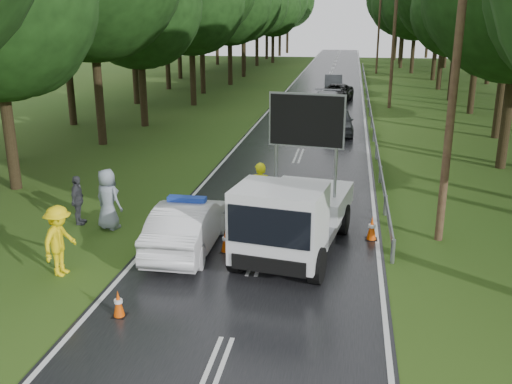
% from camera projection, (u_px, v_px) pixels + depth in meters
% --- Properties ---
extents(ground, '(160.00, 160.00, 0.00)m').
position_uv_depth(ground, '(260.00, 254.00, 16.32)').
color(ground, '#284B15').
rests_on(ground, ground).
extents(road, '(7.00, 140.00, 0.02)m').
position_uv_depth(road, '(320.00, 102.00, 44.57)').
color(road, black).
rests_on(road, ground).
extents(guardrail, '(0.12, 60.06, 0.70)m').
position_uv_depth(guardrail, '(368.00, 97.00, 43.53)').
color(guardrail, gray).
rests_on(guardrail, ground).
extents(utility_pole_near, '(1.40, 0.24, 10.00)m').
position_uv_depth(utility_pole_near, '(455.00, 71.00, 15.89)').
color(utility_pole_near, '#3F271D').
rests_on(utility_pole_near, ground).
extents(utility_pole_mid, '(1.40, 0.24, 10.00)m').
position_uv_depth(utility_pole_mid, '(394.00, 37.00, 40.38)').
color(utility_pole_mid, '#3F271D').
rests_on(utility_pole_mid, ground).
extents(utility_pole_far, '(1.40, 0.24, 10.00)m').
position_uv_depth(utility_pole_far, '(379.00, 28.00, 64.87)').
color(utility_pole_far, '#3F271D').
rests_on(utility_pole_far, ground).
extents(police_sedan, '(1.58, 4.46, 1.61)m').
position_uv_depth(police_sedan, '(188.00, 226.00, 16.44)').
color(police_sedan, silver).
rests_on(police_sedan, ground).
extents(work_truck, '(3.24, 5.78, 4.36)m').
position_uv_depth(work_truck, '(292.00, 215.00, 15.96)').
color(work_truck, gray).
rests_on(work_truck, ground).
extents(barrier, '(2.53, 0.29, 1.05)m').
position_uv_depth(barrier, '(294.00, 189.00, 19.76)').
color(barrier, '#D8E80C').
rests_on(barrier, ground).
extents(officer, '(0.74, 0.49, 2.01)m').
position_uv_depth(officer, '(260.00, 192.00, 18.67)').
color(officer, '#FFFE0D').
rests_on(officer, ground).
extents(civilian, '(0.90, 0.76, 1.63)m').
position_uv_depth(civilian, '(296.00, 214.00, 17.15)').
color(civilian, '#1B35B5').
rests_on(civilian, ground).
extents(bystander_left, '(0.84, 1.30, 1.90)m').
position_uv_depth(bystander_left, '(59.00, 241.00, 14.79)').
color(bystander_left, yellow).
rests_on(bystander_left, ground).
extents(bystander_mid, '(0.53, 1.00, 1.63)m').
position_uv_depth(bystander_mid, '(78.00, 200.00, 18.45)').
color(bystander_mid, '#3D3E44').
rests_on(bystander_mid, ground).
extents(bystander_right, '(1.13, 0.94, 1.96)m').
position_uv_depth(bystander_right, '(108.00, 199.00, 18.02)').
color(bystander_right, gray).
rests_on(bystander_right, ground).
extents(queue_car_first, '(1.83, 4.17, 1.40)m').
position_uv_depth(queue_car_first, '(338.00, 121.00, 32.74)').
color(queue_car_first, '#474A4F').
rests_on(queue_car_first, ground).
extents(queue_car_second, '(2.31, 5.38, 1.54)m').
position_uv_depth(queue_car_second, '(327.00, 104.00, 38.51)').
color(queue_car_second, '#A9ABB1').
rests_on(queue_car_second, ground).
extents(queue_car_third, '(2.78, 4.98, 1.32)m').
position_uv_depth(queue_car_third, '(337.00, 93.00, 44.98)').
color(queue_car_third, black).
rests_on(queue_car_third, ground).
extents(queue_car_fourth, '(1.77, 4.46, 1.44)m').
position_uv_depth(queue_car_fourth, '(333.00, 83.00, 50.69)').
color(queue_car_fourth, '#46494E').
rests_on(queue_car_fourth, ground).
extents(cone_near_left, '(0.31, 0.31, 0.66)m').
position_uv_depth(cone_near_left, '(118.00, 304.00, 12.86)').
color(cone_near_left, black).
rests_on(cone_near_left, ground).
extents(cone_center, '(0.33, 0.33, 0.70)m').
position_uv_depth(cone_center, '(226.00, 241.00, 16.37)').
color(cone_center, black).
rests_on(cone_center, ground).
extents(cone_far, '(0.37, 0.37, 0.79)m').
position_uv_depth(cone_far, '(308.00, 193.00, 20.69)').
color(cone_far, black).
rests_on(cone_far, ground).
extents(cone_left_mid, '(0.37, 0.37, 0.79)m').
position_uv_depth(cone_left_mid, '(155.00, 225.00, 17.51)').
color(cone_left_mid, black).
rests_on(cone_left_mid, ground).
extents(cone_right, '(0.36, 0.36, 0.77)m').
position_uv_depth(cone_right, '(372.00, 229.00, 17.25)').
color(cone_right, black).
rests_on(cone_right, ground).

